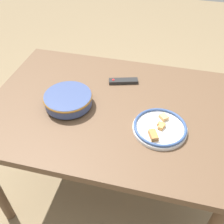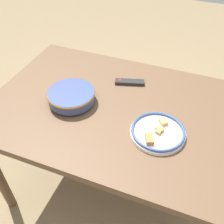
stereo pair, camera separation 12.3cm
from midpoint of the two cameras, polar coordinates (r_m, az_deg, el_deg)
name	(u,v)px [view 2 (the right image)]	position (r m, az deg, el deg)	size (l,w,h in m)	color
ground_plane	(112,184)	(2.02, 1.90, -15.43)	(8.00, 8.00, 0.00)	#7F6B4C
dining_table	(113,117)	(1.48, 2.51, -1.26)	(1.34, 0.94, 0.78)	brown
noodle_bowl	(71,96)	(1.42, -6.41, 3.40)	(0.26, 0.26, 0.07)	#384775
food_plate	(158,132)	(1.29, 12.66, -4.41)	(0.27, 0.27, 0.04)	white
tv_remote	(130,82)	(1.58, 6.11, 6.40)	(0.18, 0.09, 0.02)	black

